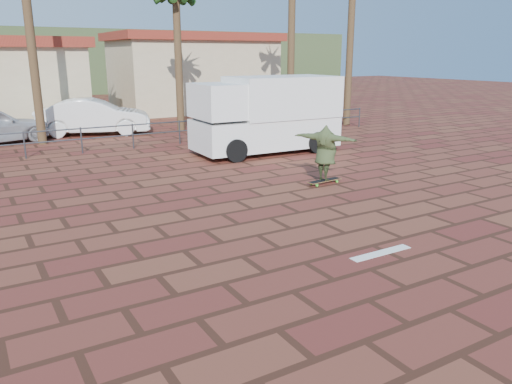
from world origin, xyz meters
TOP-DOWN VIEW (x-y plane):
  - ground at (0.00, 0.00)m, footprint 120.00×120.00m
  - paint_stripe at (0.70, -1.20)m, footprint 1.40×0.22m
  - guardrail at (0.00, 12.00)m, footprint 24.06×0.06m
  - building_east at (8.00, 24.00)m, footprint 10.60×6.60m
  - hill_front at (0.00, 50.00)m, footprint 70.00×18.00m
  - longboard at (3.07, 3.55)m, footprint 1.18×0.36m
  - skateboarder at (3.07, 3.55)m, footprint 1.31×2.03m
  - campervan at (4.22, 8.61)m, footprint 5.59×2.56m
  - car_white at (-0.46, 16.47)m, footprint 5.42×3.31m
  - street_sign at (7.41, 12.00)m, footprint 0.48×0.06m

SIDE VIEW (x-z plane):
  - ground at x=0.00m, z-range 0.00..0.00m
  - paint_stripe at x=0.70m, z-range 0.00..0.01m
  - longboard at x=3.07m, z-range 0.04..0.15m
  - guardrail at x=0.00m, z-range 0.18..1.18m
  - car_white at x=-0.46m, z-range 0.00..1.69m
  - skateboarder at x=3.07m, z-range 0.11..1.73m
  - campervan at x=4.22m, z-range 0.07..2.94m
  - street_sign at x=7.41m, z-range 0.47..2.82m
  - building_east at x=8.00m, z-range 0.04..5.04m
  - hill_front at x=0.00m, z-range 0.00..6.00m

